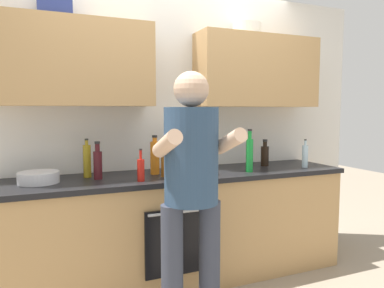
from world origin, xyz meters
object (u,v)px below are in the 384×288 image
bottle_wine (98,163)px  grocery_bag_rice (199,162)px  bottle_syrup (165,159)px  bottle_juice (155,157)px  bottle_soda (250,154)px  bottle_soy (265,155)px  bottle_oil (87,161)px  person_standing (192,181)px  bottle_hotsauce (141,169)px  mixing_bowl (39,177)px  cup_coffee (208,162)px  bottle_water (305,156)px

bottle_wine → grocery_bag_rice: bearing=-5.3°
bottle_syrup → bottle_juice: bearing=104.3°
bottle_syrup → bottle_soda: (0.73, -0.06, 0.02)m
bottle_wine → bottle_juice: size_ratio=0.90×
bottle_wine → grocery_bag_rice: bottle_wine is taller
bottle_soy → bottle_oil: bearing=178.3°
bottle_soda → bottle_juice: (-0.76, 0.20, -0.01)m
bottle_syrup → bottle_oil: (-0.56, 0.21, -0.01)m
bottle_juice → grocery_bag_rice: 0.36m
person_standing → bottle_juice: person_standing is taller
bottle_hotsauce → mixing_bowl: bearing=162.4°
person_standing → mixing_bowl: person_standing is taller
bottle_soda → cup_coffee: bottle_soda is taller
person_standing → bottle_wine: size_ratio=5.79×
bottle_wine → bottle_hotsauce: bottle_wine is taller
mixing_bowl → grocery_bag_rice: bearing=-4.3°
bottle_syrup → cup_coffee: bottle_syrup is taller
cup_coffee → bottle_soda: bearing=-56.7°
mixing_bowl → grocery_bag_rice: grocery_bag_rice is taller
bottle_syrup → bottle_wine: (-0.49, 0.10, -0.02)m
mixing_bowl → cup_coffee: bearing=6.5°
person_standing → bottle_syrup: size_ratio=5.25×
bottle_soy → bottle_oil: bottle_oil is taller
bottle_water → bottle_oil: 1.90m
bottle_water → bottle_hotsauce: (-1.54, -0.05, -0.02)m
bottle_hotsauce → cup_coffee: (0.72, 0.38, -0.04)m
cup_coffee → bottle_hotsauce: bearing=-152.2°
bottle_water → bottle_soy: bearing=143.5°
bottle_soy → bottle_water: bearing=-36.5°
bottle_soy → bottle_water: bottle_water is taller
bottle_wine → person_standing: bearing=-55.3°
bottle_hotsauce → grocery_bag_rice: (0.52, 0.13, 0.01)m
bottle_water → bottle_hotsauce: bottle_water is taller
bottle_wine → bottle_water: 1.82m
bottle_wine → bottle_soda: 1.23m
bottle_water → bottle_oil: bearing=172.1°
bottle_juice → mixing_bowl: bearing=-178.5°
person_standing → bottle_water: person_standing is taller
cup_coffee → bottle_soy: bearing=-12.4°
bottle_soy → bottle_soda: bearing=-143.6°
bottle_soda → bottle_hotsauce: 0.95m
person_standing → cup_coffee: 1.01m
bottle_soda → bottle_oil: bottle_soda is taller
bottle_water → bottle_oil: size_ratio=0.86×
bottle_wine → cup_coffee: bottle_wine is taller
bottle_juice → bottle_hotsauce: bearing=-126.5°
bottle_oil → bottle_juice: 0.53m
bottle_wine → bottle_oil: bearing=120.8°
bottle_water → cup_coffee: (-0.81, 0.33, -0.05)m
bottle_syrup → bottle_juice: (-0.04, 0.14, 0.00)m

